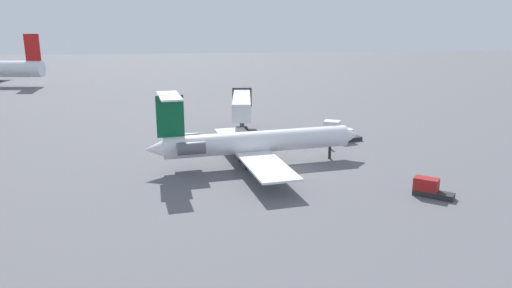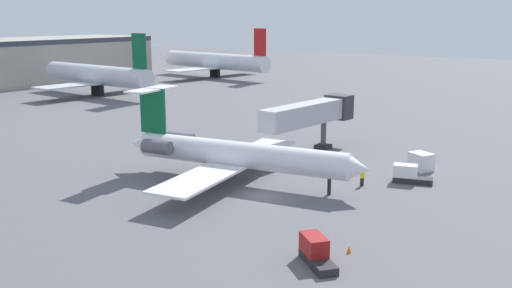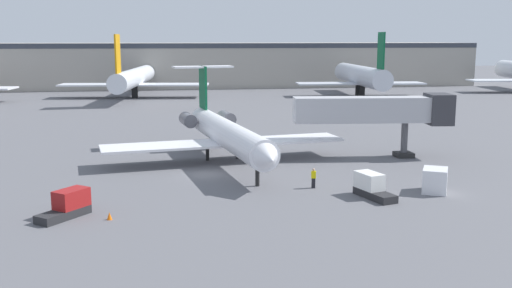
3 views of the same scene
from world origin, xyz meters
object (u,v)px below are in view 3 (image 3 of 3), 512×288
object	(u,v)px
regional_jet	(225,132)
baggage_tug_trailing	(372,187)
parked_airliner_east_mid	(361,76)
ground_crew_marshaller	(314,178)
baggage_tug_lead	(68,205)
traffic_cone_near	(109,216)
parked_airliner_centre	(134,78)
jet_bridge	(383,110)
cargo_container_uld	(435,180)

from	to	relation	value
regional_jet	baggage_tug_trailing	size ratio (longest dim) A/B	6.51
parked_airliner_east_mid	ground_crew_marshaller	bearing A→B (deg)	-112.03
baggage_tug_trailing	parked_airliner_east_mid	distance (m)	83.33
regional_jet	baggage_tug_lead	world-z (taller)	regional_jet
baggage_tug_lead	traffic_cone_near	distance (m)	3.20
parked_airliner_centre	jet_bridge	bearing A→B (deg)	-67.56
regional_jet	jet_bridge	xyz separation A→B (m)	(16.49, -0.45, 1.96)
ground_crew_marshaller	baggage_tug_lead	size ratio (longest dim) A/B	0.43
ground_crew_marshaller	parked_airliner_east_mid	xyz separation A→B (m)	(30.49, 75.37, 3.54)
ground_crew_marshaller	baggage_tug_trailing	distance (m)	5.16
jet_bridge	parked_airliner_centre	xyz separation A→B (m)	(-28.19, 68.26, -0.81)
baggage_tug_trailing	parked_airliner_centre	bearing A→B (deg)	104.56
baggage_tug_lead	traffic_cone_near	size ratio (longest dim) A/B	7.23
parked_airliner_centre	parked_airliner_east_mid	xyz separation A→B (m)	(48.30, -4.33, 0.23)
baggage_tug_trailing	parked_airliner_east_mid	world-z (taller)	parked_airliner_east_mid
ground_crew_marshaller	traffic_cone_near	distance (m)	17.34
cargo_container_uld	parked_airliner_east_mid	xyz separation A→B (m)	(21.08, 78.28, 3.41)
baggage_tug_trailing	parked_airliner_east_mid	xyz separation A→B (m)	(26.69, 78.86, 3.56)
regional_jet	baggage_tug_lead	xyz separation A→B (m)	(-13.00, -16.88, -2.19)
jet_bridge	parked_airliner_east_mid	size ratio (longest dim) A/B	0.50
parked_airliner_centre	ground_crew_marshaller	bearing A→B (deg)	-77.40
cargo_container_uld	regional_jet	bearing A→B (deg)	136.35
baggage_tug_lead	regional_jet	bearing A→B (deg)	52.40
jet_bridge	parked_airliner_centre	distance (m)	73.86
baggage_tug_lead	traffic_cone_near	bearing A→B (deg)	-22.27
regional_jet	baggage_tug_trailing	distance (m)	18.42
jet_bridge	parked_airliner_centre	world-z (taller)	parked_airliner_centre
regional_jet	baggage_tug_trailing	bearing A→B (deg)	-57.22
regional_jet	parked_airliner_east_mid	size ratio (longest dim) A/B	0.83
regional_jet	baggage_tug_trailing	xyz separation A→B (m)	(9.90, -15.38, -2.19)
baggage_tug_trailing	parked_airliner_centre	world-z (taller)	parked_airliner_centre
baggage_tug_lead	cargo_container_uld	xyz separation A→B (m)	(28.51, 2.08, 0.15)
regional_jet	ground_crew_marshaller	xyz separation A→B (m)	(6.10, -11.88, -2.17)
jet_bridge	baggage_tug_lead	world-z (taller)	jet_bridge
ground_crew_marshaller	baggage_tug_lead	bearing A→B (deg)	-165.33
ground_crew_marshaller	parked_airliner_east_mid	size ratio (longest dim) A/B	0.05
regional_jet	parked_airliner_centre	size ratio (longest dim) A/B	0.74
baggage_tug_lead	cargo_container_uld	bearing A→B (deg)	4.18
regional_jet	cargo_container_uld	size ratio (longest dim) A/B	9.08
jet_bridge	ground_crew_marshaller	bearing A→B (deg)	-132.26
traffic_cone_near	baggage_tug_trailing	bearing A→B (deg)	7.68
ground_crew_marshaller	parked_airliner_east_mid	distance (m)	81.38
regional_jet	parked_airliner_centre	xyz separation A→B (m)	(-11.70, 67.81, 1.14)
traffic_cone_near	regional_jet	bearing A→B (deg)	60.83
baggage_tug_trailing	regional_jet	bearing A→B (deg)	122.78
baggage_tug_trailing	traffic_cone_near	size ratio (longest dim) A/B	7.69
parked_airliner_centre	traffic_cone_near	bearing A→B (deg)	-88.92
traffic_cone_near	parked_airliner_east_mid	world-z (taller)	parked_airliner_east_mid
parked_airliner_east_mid	cargo_container_uld	bearing A→B (deg)	-105.07
baggage_tug_lead	traffic_cone_near	xyz separation A→B (m)	(2.91, -1.19, -0.56)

